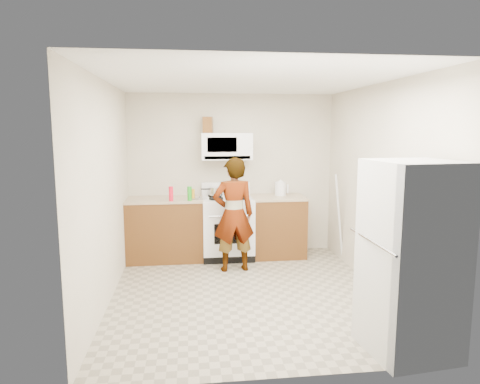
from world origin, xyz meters
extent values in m
plane|color=gray|center=(0.00, 0.00, 0.00)|extent=(3.60, 3.60, 0.00)
cube|color=beige|center=(0.00, 1.79, 1.25)|extent=(3.20, 0.02, 2.50)
cube|color=beige|center=(1.59, 0.00, 1.25)|extent=(0.02, 3.60, 2.50)
cube|color=brown|center=(-1.04, 1.49, 0.45)|extent=(1.12, 0.62, 0.90)
cube|color=tan|center=(-1.04, 1.49, 0.92)|extent=(1.14, 0.64, 0.03)
cube|color=brown|center=(0.68, 1.49, 0.45)|extent=(0.80, 0.62, 0.90)
cube|color=tan|center=(0.68, 1.49, 0.92)|extent=(0.82, 0.64, 0.03)
cube|color=white|center=(-0.10, 1.48, 0.45)|extent=(0.76, 0.65, 0.90)
cube|color=white|center=(-0.10, 1.48, 0.92)|extent=(0.76, 0.62, 0.03)
cube|color=white|center=(-0.10, 1.76, 1.03)|extent=(0.76, 0.08, 0.20)
cube|color=white|center=(-0.10, 1.61, 1.70)|extent=(0.76, 0.38, 0.40)
imported|color=tan|center=(-0.07, 0.86, 0.79)|extent=(0.61, 0.44, 1.58)
cube|color=silver|center=(1.22, -1.52, 0.85)|extent=(0.77, 0.77, 1.70)
cylinder|color=white|center=(0.74, 1.58, 1.04)|extent=(0.22, 0.22, 0.21)
cube|color=brown|center=(-0.38, 1.62, 2.02)|extent=(0.17, 0.17, 0.24)
cylinder|color=silver|center=(-0.26, 1.61, 1.01)|extent=(0.28, 0.28, 0.11)
cube|color=silver|center=(-0.02, 1.32, 0.96)|extent=(0.29, 0.23, 0.05)
cylinder|color=red|center=(-0.93, 1.25, 1.04)|extent=(0.07, 0.07, 0.21)
cylinder|color=orange|center=(-0.61, 1.43, 1.01)|extent=(0.05, 0.05, 0.14)
cylinder|color=#1B911A|center=(-0.67, 1.25, 1.04)|extent=(0.07, 0.07, 0.21)
cylinder|color=white|center=(-0.53, 1.40, 0.94)|extent=(0.31, 0.31, 0.01)
cylinder|color=silver|center=(1.52, 1.08, 0.66)|extent=(0.24, 0.19, 1.31)
camera|label=1|loc=(-0.68, -4.88, 1.96)|focal=32.00mm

